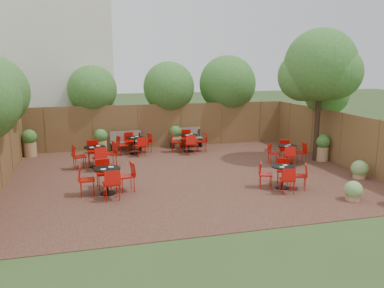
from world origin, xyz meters
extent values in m
plane|color=#354F23|center=(0.00, 0.00, 0.00)|extent=(80.00, 80.00, 0.00)
cube|color=#361C16|center=(0.00, 0.00, 0.01)|extent=(12.00, 10.00, 0.02)
cube|color=brown|center=(0.00, 5.00, 1.00)|extent=(12.00, 0.08, 2.00)
cube|color=brown|center=(6.00, 0.00, 1.00)|extent=(0.08, 10.00, 2.00)
cube|color=silver|center=(-4.50, 8.00, 4.00)|extent=(5.00, 4.00, 8.00)
sphere|color=#336A22|center=(-3.00, 5.70, 2.66)|extent=(2.20, 2.20, 2.20)
sphere|color=#336A22|center=(0.50, 5.60, 2.72)|extent=(2.40, 2.40, 2.40)
sphere|color=#336A22|center=(3.50, 5.80, 2.83)|extent=(2.78, 2.78, 2.78)
sphere|color=#336A22|center=(6.60, 2.00, 2.56)|extent=(1.88, 1.88, 1.88)
cylinder|color=black|center=(5.40, 0.73, 1.99)|extent=(0.25, 0.25, 3.94)
sphere|color=#336A22|center=(5.40, 0.73, 3.76)|extent=(2.77, 2.77, 2.77)
sphere|color=#336A22|center=(4.90, 1.13, 3.33)|extent=(1.94, 1.94, 1.94)
sphere|color=#336A22|center=(5.80, 0.33, 3.49)|extent=(2.02, 2.02, 2.02)
cube|color=brown|center=(-1.67, 4.55, 0.42)|extent=(1.42, 0.53, 0.05)
cube|color=brown|center=(-1.67, 4.74, 0.67)|extent=(1.40, 0.22, 0.42)
cube|color=black|center=(-2.31, 4.55, 0.21)|extent=(0.09, 0.42, 0.37)
cube|color=black|center=(-1.04, 4.55, 0.21)|extent=(0.09, 0.42, 0.37)
cube|color=brown|center=(1.08, 4.55, 0.44)|extent=(1.50, 0.55, 0.05)
cube|color=brown|center=(1.08, 4.75, 0.70)|extent=(1.47, 0.22, 0.44)
cube|color=black|center=(0.41, 4.55, 0.22)|extent=(0.09, 0.44, 0.39)
cube|color=black|center=(1.74, 4.55, 0.22)|extent=(0.09, 0.44, 0.39)
cylinder|color=black|center=(2.42, -2.22, 0.03)|extent=(0.41, 0.41, 0.03)
cylinder|color=black|center=(2.42, -2.22, 0.37)|extent=(0.05, 0.05, 0.66)
cylinder|color=black|center=(2.42, -2.22, 0.70)|extent=(0.71, 0.71, 0.03)
cube|color=white|center=(2.54, -2.15, 0.73)|extent=(0.16, 0.14, 0.01)
cube|color=white|center=(2.33, -2.33, 0.73)|extent=(0.16, 0.14, 0.01)
cylinder|color=black|center=(-1.39, 3.80, 0.03)|extent=(0.43, 0.43, 0.03)
cylinder|color=black|center=(-1.39, 3.80, 0.38)|extent=(0.05, 0.05, 0.68)
cylinder|color=black|center=(-1.39, 3.80, 0.73)|extent=(0.74, 0.74, 0.03)
cube|color=white|center=(-1.28, 3.88, 0.75)|extent=(0.15, 0.12, 0.01)
cube|color=white|center=(-1.49, 3.68, 0.75)|extent=(0.15, 0.12, 0.01)
cylinder|color=black|center=(0.95, 3.60, 0.04)|extent=(0.45, 0.45, 0.03)
cylinder|color=black|center=(0.95, 3.60, 0.40)|extent=(0.05, 0.05, 0.71)
cylinder|color=black|center=(0.95, 3.60, 0.76)|extent=(0.77, 0.77, 0.03)
cube|color=white|center=(1.07, 3.68, 0.79)|extent=(0.16, 0.13, 0.02)
cube|color=white|center=(0.85, 3.47, 0.79)|extent=(0.16, 0.13, 0.02)
cylinder|color=black|center=(-2.84, -1.39, 0.04)|extent=(0.46, 0.46, 0.03)
cylinder|color=black|center=(-2.84, -1.39, 0.41)|extent=(0.05, 0.05, 0.74)
cylinder|color=black|center=(-2.84, -1.39, 0.79)|extent=(0.80, 0.80, 0.03)
cube|color=white|center=(-2.72, -1.30, 0.81)|extent=(0.15, 0.11, 0.02)
cube|color=white|center=(-2.95, -1.52, 0.81)|extent=(0.15, 0.11, 0.02)
cylinder|color=black|center=(-3.09, 1.90, 0.04)|extent=(0.46, 0.46, 0.03)
cylinder|color=black|center=(-3.09, 1.90, 0.41)|extent=(0.05, 0.05, 0.73)
cylinder|color=black|center=(-3.09, 1.90, 0.78)|extent=(0.80, 0.80, 0.03)
cube|color=white|center=(-2.97, 1.98, 0.81)|extent=(0.16, 0.12, 0.02)
cube|color=white|center=(-3.20, 1.77, 0.81)|extent=(0.16, 0.12, 0.02)
cylinder|color=black|center=(4.08, 0.58, 0.03)|extent=(0.42, 0.42, 0.03)
cylinder|color=black|center=(4.08, 0.58, 0.37)|extent=(0.05, 0.05, 0.66)
cylinder|color=black|center=(4.08, 0.58, 0.71)|extent=(0.72, 0.72, 0.03)
cube|color=white|center=(4.19, 0.65, 0.73)|extent=(0.15, 0.13, 0.01)
cube|color=white|center=(3.98, 0.47, 0.73)|extent=(0.15, 0.13, 0.01)
cylinder|color=#A98154|center=(-2.77, 4.29, 0.29)|extent=(0.48, 0.48, 0.55)
sphere|color=#336A22|center=(-2.77, 4.29, 0.79)|extent=(0.58, 0.58, 0.58)
cylinder|color=#A98154|center=(0.60, 4.70, 0.28)|extent=(0.46, 0.46, 0.52)
sphere|color=#336A22|center=(0.60, 4.70, 0.75)|extent=(0.55, 0.55, 0.55)
cylinder|color=#A98154|center=(-5.65, 4.47, 0.31)|extent=(0.51, 0.51, 0.59)
sphere|color=#336A22|center=(-5.65, 4.47, 0.84)|extent=(0.61, 0.61, 0.61)
cylinder|color=#A98154|center=(5.65, 0.65, 0.30)|extent=(0.49, 0.49, 0.56)
sphere|color=#336A22|center=(5.65, 0.65, 0.79)|extent=(0.58, 0.58, 0.58)
cylinder|color=#A98154|center=(3.82, -3.76, 0.11)|extent=(0.38, 0.38, 0.17)
sphere|color=#6D954D|center=(3.82, -3.76, 0.32)|extent=(0.51, 0.51, 0.51)
cylinder|color=#A98154|center=(5.46, -1.90, 0.11)|extent=(0.41, 0.41, 0.19)
sphere|color=#6D954D|center=(5.46, -1.90, 0.35)|extent=(0.56, 0.56, 0.56)
camera|label=1|loc=(-3.39, -13.04, 3.81)|focal=37.57mm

